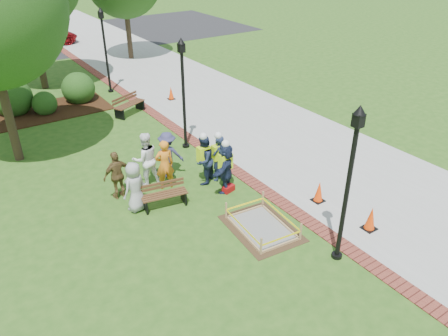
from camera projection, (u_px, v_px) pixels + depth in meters
ground at (233, 218)px, 13.10m from camera, size 100.00×100.00×0.00m
sidewalk at (201, 94)px, 22.79m from camera, size 6.00×60.00×0.02m
brick_edging at (144, 106)px, 21.19m from camera, size 0.50×60.00×0.03m
mulch_bed at (32, 114)px, 20.30m from camera, size 7.00×3.00×0.05m
parking_lot at (25, 44)px, 32.65m from camera, size 36.00×12.00×0.01m
wet_concrete_pad at (262, 222)px, 12.51m from camera, size 1.91×2.45×0.55m
bench_near at (165, 200)px, 13.51m from camera, size 1.49×0.73×0.77m
bench_far at (130, 109)px, 20.22m from camera, size 1.69×1.15×0.87m
cone_front at (371, 219)px, 12.42m from camera, size 0.38×0.38×0.75m
cone_back at (319, 192)px, 13.72m from camera, size 0.36×0.36×0.71m
cone_far at (171, 93)px, 21.93m from camera, size 0.34×0.34×0.67m
toolbox at (228, 189)px, 14.35m from camera, size 0.46×0.32×0.21m
lamp_near at (349, 176)px, 10.34m from camera, size 0.28×0.28×4.26m
lamp_mid at (183, 86)px, 16.13m from camera, size 0.28×0.28×4.26m
lamp_far at (105, 44)px, 21.93m from camera, size 0.28×0.28×4.26m
shrub_b at (16, 113)px, 20.43m from camera, size 1.82×1.82×1.82m
shrub_c at (47, 113)px, 20.44m from camera, size 1.13×1.13×1.13m
shrub_d at (81, 102)px, 21.81m from camera, size 1.60×1.60×1.60m
shrub_e at (18, 111)px, 20.75m from camera, size 1.11×1.11×1.11m
casual_person_a at (135, 187)px, 13.10m from camera, size 0.60×0.50×1.61m
casual_person_b at (165, 165)px, 14.21m from camera, size 0.60×0.44×1.72m
casual_person_c at (146, 159)px, 14.41m from camera, size 0.63×0.44×1.86m
casual_person_d at (117, 175)px, 13.73m from camera, size 0.55×0.39×1.61m
casual_person_e at (168, 155)px, 14.92m from camera, size 0.62×0.55×1.64m
hivis_worker_a at (226, 166)px, 14.05m from camera, size 0.63×0.61×1.82m
hivis_worker_b at (218, 156)px, 14.67m from camera, size 0.62×0.54×1.78m
hivis_worker_c at (204, 159)px, 14.46m from camera, size 0.65×0.59×1.85m
parked_car_c at (44, 46)px, 31.96m from camera, size 2.80×4.86×1.49m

